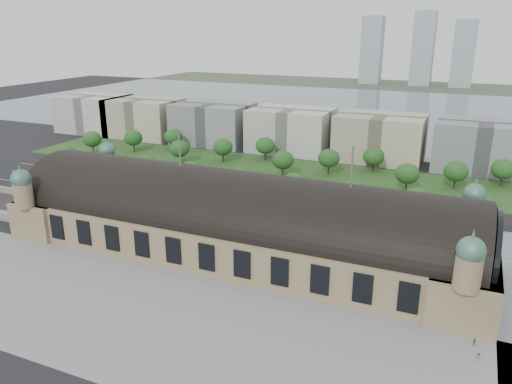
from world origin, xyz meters
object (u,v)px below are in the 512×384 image
at_px(traffic_car_1, 81,176).
at_px(parked_car_2, 121,202).
at_px(parked_car_4, 207,212).
at_px(parked_car_1, 123,198).
at_px(bus_east, 319,224).
at_px(traffic_car_2, 164,196).
at_px(traffic_car_6, 438,242).
at_px(parked_car_5, 148,204).
at_px(parked_car_6, 196,214).
at_px(pedestrian_0, 478,357).
at_px(traffic_car_4, 309,220).
at_px(bus_mid, 267,211).
at_px(petrol_station, 195,171).
at_px(parked_car_0, 90,195).
at_px(pedestrian_2, 475,342).
at_px(traffic_car_0, 66,179).
at_px(traffic_car_3, 176,195).
at_px(bus_west, 235,211).
at_px(parked_car_3, 150,203).

height_order(traffic_car_1, parked_car_2, traffic_car_1).
xyz_separation_m(parked_car_2, parked_car_4, (37.51, 4.00, 0.03)).
xyz_separation_m(parked_car_1, bus_east, (83.38, 2.53, 1.07)).
height_order(traffic_car_2, traffic_car_6, traffic_car_6).
bearing_deg(parked_car_5, parked_car_6, 45.40).
distance_m(parked_car_5, pedestrian_0, 132.98).
distance_m(traffic_car_4, bus_mid, 16.67).
height_order(petrol_station, parked_car_0, petrol_station).
xyz_separation_m(bus_east, pedestrian_2, (51.64, -51.53, -1.04)).
distance_m(traffic_car_0, pedestrian_0, 189.72).
bearing_deg(parked_car_2, parked_car_6, 57.04).
bearing_deg(pedestrian_0, traffic_car_0, 136.92).
relative_size(traffic_car_4, bus_mid, 0.33).
bearing_deg(bus_east, traffic_car_3, 85.82).
bearing_deg(traffic_car_4, bus_west, -84.84).
height_order(parked_car_5, pedestrian_2, pedestrian_2).
bearing_deg(traffic_car_2, parked_car_6, 52.62).
bearing_deg(traffic_car_1, pedestrian_2, -116.87).
bearing_deg(traffic_car_0, parked_car_0, 62.95).
bearing_deg(parked_car_5, parked_car_0, -130.25).
distance_m(traffic_car_3, parked_car_6, 24.97).
distance_m(petrol_station, bus_west, 55.31).
xyz_separation_m(parked_car_1, parked_car_4, (39.72, 0.00, -0.02)).
distance_m(parked_car_0, bus_east, 98.89).
height_order(traffic_car_2, bus_west, bus_west).
distance_m(parked_car_2, bus_west, 48.74).
distance_m(bus_west, pedestrian_0, 102.38).
xyz_separation_m(parked_car_3, bus_west, (37.20, 2.00, 1.21)).
height_order(petrol_station, parked_car_2, petrol_station).
distance_m(traffic_car_0, traffic_car_3, 59.83).
bearing_deg(bus_mid, traffic_car_4, -90.67).
relative_size(parked_car_0, parked_car_5, 0.81).
relative_size(traffic_car_2, bus_mid, 0.37).
height_order(parked_car_4, bus_mid, bus_mid).
bearing_deg(parked_car_6, parked_car_5, -126.03).
distance_m(parked_car_3, pedestrian_0, 134.11).
distance_m(traffic_car_6, pedestrian_0, 61.81).
xyz_separation_m(parked_car_2, parked_car_5, (11.50, 1.95, -0.03)).
distance_m(parked_car_2, bus_mid, 60.27).
distance_m(traffic_car_2, parked_car_2, 17.67).
bearing_deg(parked_car_6, parked_car_0, -123.62).
distance_m(traffic_car_3, parked_car_3, 13.01).
relative_size(bus_west, pedestrian_0, 6.97).
xyz_separation_m(parked_car_5, bus_west, (36.86, 4.05, 1.14)).
bearing_deg(parked_car_0, parked_car_4, 65.25).
distance_m(parked_car_0, parked_car_2, 17.76).
bearing_deg(parked_car_0, pedestrian_0, 44.09).
height_order(traffic_car_3, parked_car_1, traffic_car_3).
height_order(parked_car_0, bus_mid, bus_mid).
bearing_deg(pedestrian_0, bus_east, 110.01).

